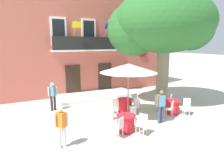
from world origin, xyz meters
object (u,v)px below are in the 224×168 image
object	(u,v)px
cafe_chair_front_1	(117,100)
cafe_umbrella	(129,68)
cafe_chair_near_tree_0	(173,101)
cafe_table_near_tree	(172,107)
cafe_chair_near_tree_3	(187,105)
cafe_chair_near_tree_2	(170,108)
cafe_chair_middle_1	(142,123)
cafe_chair_middle_3	(111,117)
cafe_chair_front_0	(135,101)
cafe_chair_front_3	(135,105)
pedestrian_mid_plaza	(161,105)
pedestrian_near_entrance	(53,95)
cafe_chair_middle_0	(119,126)
cafe_chair_near_tree_1	(159,103)
cafe_table_middle	(126,123)
cafe_table_front	(125,105)
cafe_chair_front_2	(114,105)
cafe_chair_middle_2	(135,115)
pedestrian_by_tree	(61,125)
plane_tree	(163,24)

from	to	relation	value
cafe_chair_front_1	cafe_umbrella	xyz separation A→B (m)	(-0.27, -1.65, 2.08)
cafe_chair_near_tree_0	cafe_chair_front_1	size ratio (longest dim) A/B	1.00
cafe_table_near_tree	cafe_chair_near_tree_3	world-z (taller)	cafe_chair_near_tree_3
cafe_chair_front_1	cafe_umbrella	distance (m)	2.67
cafe_chair_near_tree_3	cafe_chair_near_tree_2	bearing A→B (deg)	177.09
cafe_chair_near_tree_0	cafe_chair_middle_1	distance (m)	4.15
cafe_table_near_tree	cafe_chair_middle_3	distance (m)	3.92
cafe_chair_front_0	cafe_chair_front_3	xyz separation A→B (m)	(-0.53, -0.80, 0.00)
cafe_chair_near_tree_3	cafe_chair_front_3	size ratio (longest dim) A/B	1.00
pedestrian_mid_plaza	pedestrian_near_entrance	bearing A→B (deg)	133.42
cafe_chair_near_tree_2	cafe_chair_middle_0	bearing A→B (deg)	-167.31
cafe_chair_near_tree_3	cafe_chair_middle_3	world-z (taller)	same
cafe_chair_near_tree_1	cafe_table_middle	xyz separation A→B (m)	(-3.07, -1.44, -0.14)
cafe_table_front	pedestrian_mid_plaza	bearing A→B (deg)	-74.02
cafe_chair_front_2	cafe_table_near_tree	bearing A→B (deg)	-26.30
cafe_chair_front_3	pedestrian_near_entrance	xyz separation A→B (m)	(-3.77, 2.88, 0.41)
cafe_chair_front_1	pedestrian_near_entrance	bearing A→B (deg)	157.64
cafe_table_middle	cafe_chair_front_0	bearing A→B (deg)	48.58
cafe_chair_front_0	cafe_chair_front_3	world-z (taller)	same
cafe_chair_near_tree_2	pedestrian_mid_plaza	xyz separation A→B (m)	(-0.91, -0.31, 0.40)
cafe_table_front	pedestrian_near_entrance	xyz separation A→B (m)	(-3.55, 2.16, 0.54)
cafe_chair_near_tree_1	cafe_chair_middle_1	bearing A→B (deg)	-142.05
cafe_table_middle	cafe_chair_front_2	xyz separation A→B (m)	(0.63, 2.28, 0.14)
cafe_table_near_tree	cafe_chair_middle_0	bearing A→B (deg)	-162.90
cafe_chair_middle_2	cafe_chair_front_2	size ratio (longest dim) A/B	1.00
cafe_chair_near_tree_3	cafe_chair_middle_2	distance (m)	3.38
cafe_chair_middle_2	cafe_umbrella	bearing A→B (deg)	74.26
cafe_table_middle	cafe_table_front	size ratio (longest dim) A/B	1.00
cafe_chair_middle_1	cafe_umbrella	bearing A→B (deg)	74.30
cafe_table_front	pedestrian_by_tree	world-z (taller)	pedestrian_by_tree
cafe_table_near_tree	cafe_chair_front_1	distance (m)	3.18
cafe_table_near_tree	cafe_chair_front_0	size ratio (longest dim) A/B	0.95
plane_tree	cafe_chair_middle_0	size ratio (longest dim) A/B	7.73
cafe_chair_front_0	cafe_chair_front_3	distance (m)	0.96
cafe_chair_middle_1	pedestrian_by_tree	size ratio (longest dim) A/B	0.56
cafe_chair_middle_0	cafe_chair_middle_2	size ratio (longest dim) A/B	1.00
cafe_chair_near_tree_0	cafe_chair_front_0	distance (m)	2.22
cafe_chair_middle_3	cafe_chair_near_tree_3	bearing A→B (deg)	-4.38
plane_tree	cafe_table_middle	world-z (taller)	plane_tree
cafe_chair_middle_1	cafe_chair_front_0	world-z (taller)	same
cafe_chair_near_tree_1	cafe_umbrella	distance (m)	2.93
cafe_chair_near_tree_3	cafe_chair_front_1	xyz separation A→B (m)	(-2.79, 2.77, 0.00)
cafe_chair_near_tree_2	cafe_chair_middle_2	xyz separation A→B (m)	(-2.26, -0.06, 0.00)
cafe_chair_middle_3	cafe_umbrella	size ratio (longest dim) A/B	0.31
cafe_chair_near_tree_1	pedestrian_by_tree	world-z (taller)	pedestrian_by_tree
cafe_chair_near_tree_1	cafe_table_front	bearing A→B (deg)	151.98
cafe_chair_middle_0	cafe_chair_middle_3	distance (m)	1.11
cafe_chair_middle_1	cafe_chair_front_3	xyz separation A→B (m)	(1.17, 2.24, 0.00)
cafe_table_near_tree	cafe_chair_near_tree_1	bearing A→B (deg)	127.64
cafe_chair_front_0	pedestrian_mid_plaza	xyz separation A→B (m)	(-0.10, -2.36, 0.40)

